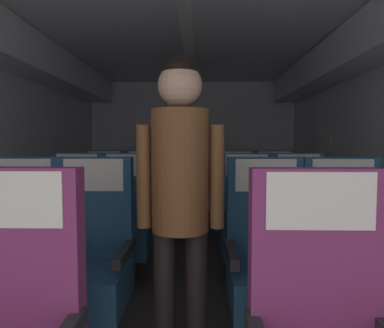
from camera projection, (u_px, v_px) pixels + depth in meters
The scene contains 15 objects.
ground at pixel (185, 283), 2.85m from camera, with size 3.85×6.71×0.02m, color #3D3833.
fuselage_shell at pixel (186, 88), 3.02m from camera, with size 3.73×6.36×2.32m.
seat_b_left_window at pixel (16, 262), 2.02m from camera, with size 0.50×0.49×1.10m.
seat_b_left_aisle at pixel (90, 263), 2.01m from camera, with size 0.50×0.49×1.10m.
seat_b_right_aisle at pixel (347, 264), 1.99m from camera, with size 0.50×0.49×1.10m.
seat_b_right_window at pixel (268, 264), 1.99m from camera, with size 0.50×0.49×1.10m.
seat_c_left_window at pixel (74, 224), 2.97m from camera, with size 0.50×0.49×1.10m.
seat_c_left_aisle at pixel (125, 225), 2.95m from camera, with size 0.50×0.49×1.10m.
seat_c_right_aisle at pixel (301, 226), 2.91m from camera, with size 0.50×0.49×1.10m.
seat_c_right_window at pixel (248, 226), 2.91m from camera, with size 0.50×0.49×1.10m.
seat_d_left_window at pixel (103, 205), 3.89m from camera, with size 0.50×0.49×1.10m.
seat_d_left_aisle at pixel (143, 205), 3.87m from camera, with size 0.50×0.49×1.10m.
seat_d_right_aisle at pixel (276, 206), 3.85m from camera, with size 0.50×0.49×1.10m.
seat_d_right_window at pixel (235, 206), 3.84m from camera, with size 0.50×0.49×1.10m.
flight_attendant at pixel (180, 184), 1.63m from camera, with size 0.43×0.28×1.60m.
Camera 1 is at (0.12, 0.37, 1.19)m, focal length 31.20 mm.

